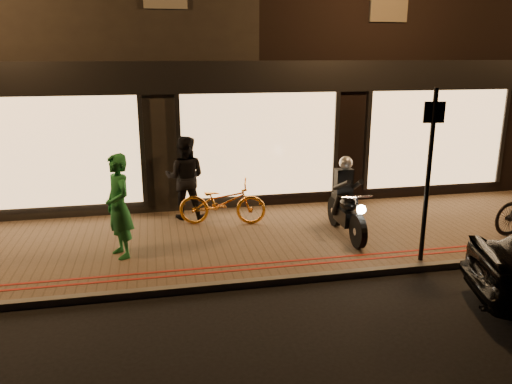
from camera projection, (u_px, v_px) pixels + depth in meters
ground at (310, 282)px, 8.23m from camera, size 90.00×90.00×0.00m
sidewalk at (280, 237)px, 10.10m from camera, size 50.00×4.00×0.12m
kerb_stone at (309, 278)px, 8.26m from camera, size 50.00×0.14×0.12m
red_kerb_lines at (300, 262)px, 8.72m from camera, size 50.00×0.26×0.01m
building_row at (226, 34)px, 15.58m from camera, size 48.00×10.11×8.50m
motorcycle at (346, 206)px, 9.89m from camera, size 0.60×1.94×1.59m
sign_post at (429, 167)px, 8.41m from camera, size 0.35×0.09×3.00m
bicycle_gold at (222, 202)px, 10.60m from camera, size 1.93×0.99×0.97m
person_green at (119, 206)px, 8.77m from camera, size 0.70×0.81×1.87m
person_dark at (185, 178)px, 10.89m from camera, size 1.03×0.88×1.83m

